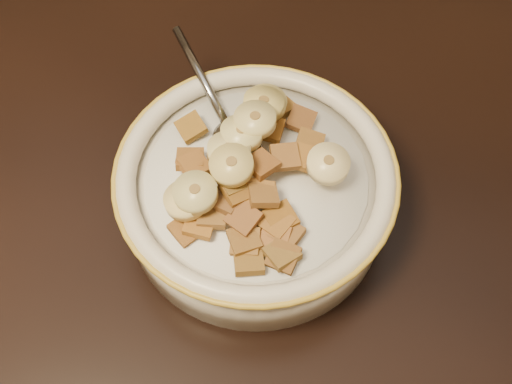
# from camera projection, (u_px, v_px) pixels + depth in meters

# --- Properties ---
(floor) EXTENTS (4.00, 4.50, 0.10)m
(floor) POSITION_uv_depth(u_px,v_px,m) (139.00, 365.00, 1.26)
(floor) COLOR #422816
(floor) RESTS_ON ground
(table) EXTENTS (1.41, 0.92, 0.04)m
(table) POSITION_uv_depth(u_px,v_px,m) (8.00, 120.00, 0.59)
(table) COLOR black
(table) RESTS_ON floor
(cereal_bowl) EXTENTS (0.20, 0.20, 0.05)m
(cereal_bowl) POSITION_uv_depth(u_px,v_px,m) (256.00, 196.00, 0.50)
(cereal_bowl) COLOR silver
(cereal_bowl) RESTS_ON table
(milk) EXTENTS (0.17, 0.17, 0.00)m
(milk) POSITION_uv_depth(u_px,v_px,m) (256.00, 179.00, 0.48)
(milk) COLOR white
(milk) RESTS_ON cereal_bowl
(spoon) EXTENTS (0.06, 0.06, 0.01)m
(spoon) POSITION_uv_depth(u_px,v_px,m) (237.00, 144.00, 0.49)
(spoon) COLOR gray
(spoon) RESTS_ON cereal_bowl
(cereal_square_0) EXTENTS (0.02, 0.02, 0.01)m
(cereal_square_0) POSITION_uv_depth(u_px,v_px,m) (275.00, 239.00, 0.44)
(cereal_square_0) COLOR #98602D
(cereal_square_0) RESTS_ON milk
(cereal_square_1) EXTENTS (0.03, 0.03, 0.01)m
(cereal_square_1) POSITION_uv_depth(u_px,v_px,m) (277.00, 223.00, 0.45)
(cereal_square_1) COLOR #9A6122
(cereal_square_1) RESTS_ON milk
(cereal_square_2) EXTENTS (0.03, 0.03, 0.01)m
(cereal_square_2) POSITION_uv_depth(u_px,v_px,m) (261.00, 164.00, 0.45)
(cereal_square_2) COLOR brown
(cereal_square_2) RESTS_ON milk
(cereal_square_3) EXTENTS (0.02, 0.02, 0.01)m
(cereal_square_3) POSITION_uv_depth(u_px,v_px,m) (199.00, 224.00, 0.45)
(cereal_square_3) COLOR #995318
(cereal_square_3) RESTS_ON milk
(cereal_square_4) EXTENTS (0.03, 0.03, 0.01)m
(cereal_square_4) POSITION_uv_depth(u_px,v_px,m) (282.00, 253.00, 0.43)
(cereal_square_4) COLOR olive
(cereal_square_4) RESTS_ON milk
(cereal_square_5) EXTENTS (0.03, 0.03, 0.01)m
(cereal_square_5) POSITION_uv_depth(u_px,v_px,m) (244.00, 240.00, 0.44)
(cereal_square_5) COLOR olive
(cereal_square_5) RESTS_ON milk
(cereal_square_6) EXTENTS (0.03, 0.03, 0.01)m
(cereal_square_6) POSITION_uv_depth(u_px,v_px,m) (286.00, 234.00, 0.44)
(cereal_square_6) COLOR brown
(cereal_square_6) RESTS_ON milk
(cereal_square_7) EXTENTS (0.03, 0.03, 0.01)m
(cereal_square_7) POSITION_uv_depth(u_px,v_px,m) (280.00, 107.00, 0.50)
(cereal_square_7) COLOR brown
(cereal_square_7) RESTS_ON milk
(cereal_square_8) EXTENTS (0.02, 0.02, 0.01)m
(cereal_square_8) POSITION_uv_depth(u_px,v_px,m) (226.00, 200.00, 0.45)
(cereal_square_8) COLOR brown
(cereal_square_8) RESTS_ON milk
(cereal_square_9) EXTENTS (0.03, 0.03, 0.01)m
(cereal_square_9) POSITION_uv_depth(u_px,v_px,m) (235.00, 183.00, 0.45)
(cereal_square_9) COLOR brown
(cereal_square_9) RESTS_ON milk
(cereal_square_10) EXTENTS (0.02, 0.02, 0.01)m
(cereal_square_10) POSITION_uv_depth(u_px,v_px,m) (307.00, 158.00, 0.47)
(cereal_square_10) COLOR #9B5E28
(cereal_square_10) RESTS_ON milk
(cereal_square_11) EXTENTS (0.03, 0.03, 0.01)m
(cereal_square_11) POSITION_uv_depth(u_px,v_px,m) (187.00, 229.00, 0.45)
(cereal_square_11) COLOR #965C26
(cereal_square_11) RESTS_ON milk
(cereal_square_12) EXTENTS (0.03, 0.03, 0.01)m
(cereal_square_12) POSITION_uv_depth(u_px,v_px,m) (243.00, 218.00, 0.44)
(cereal_square_12) COLOR brown
(cereal_square_12) RESTS_ON milk
(cereal_square_13) EXTENTS (0.02, 0.03, 0.01)m
(cereal_square_13) POSITION_uv_depth(u_px,v_px,m) (190.00, 159.00, 0.47)
(cereal_square_13) COLOR brown
(cereal_square_13) RESTS_ON milk
(cereal_square_14) EXTENTS (0.02, 0.02, 0.01)m
(cereal_square_14) POSITION_uv_depth(u_px,v_px,m) (212.00, 215.00, 0.45)
(cereal_square_14) COLOR brown
(cereal_square_14) RESTS_ON milk
(cereal_square_15) EXTENTS (0.02, 0.02, 0.01)m
(cereal_square_15) POSITION_uv_depth(u_px,v_px,m) (245.00, 242.00, 0.44)
(cereal_square_15) COLOR brown
(cereal_square_15) RESTS_ON milk
(cereal_square_16) EXTENTS (0.02, 0.02, 0.01)m
(cereal_square_16) POSITION_uv_depth(u_px,v_px,m) (283.00, 256.00, 0.43)
(cereal_square_16) COLOR brown
(cereal_square_16) RESTS_ON milk
(cereal_square_17) EXTENTS (0.03, 0.03, 0.01)m
(cereal_square_17) POSITION_uv_depth(u_px,v_px,m) (233.00, 181.00, 0.45)
(cereal_square_17) COLOR olive
(cereal_square_17) RESTS_ON milk
(cereal_square_18) EXTENTS (0.02, 0.02, 0.01)m
(cereal_square_18) POSITION_uv_depth(u_px,v_px,m) (270.00, 129.00, 0.48)
(cereal_square_18) COLOR #995419
(cereal_square_18) RESTS_ON milk
(cereal_square_19) EXTENTS (0.02, 0.02, 0.01)m
(cereal_square_19) POSITION_uv_depth(u_px,v_px,m) (301.00, 120.00, 0.50)
(cereal_square_19) COLOR brown
(cereal_square_19) RESTS_ON milk
(cereal_square_20) EXTENTS (0.03, 0.03, 0.01)m
(cereal_square_20) POSITION_uv_depth(u_px,v_px,m) (194.00, 165.00, 0.47)
(cereal_square_20) COLOR brown
(cereal_square_20) RESTS_ON milk
(cereal_square_21) EXTENTS (0.03, 0.03, 0.01)m
(cereal_square_21) POSITION_uv_depth(u_px,v_px,m) (191.00, 127.00, 0.49)
(cereal_square_21) COLOR #97621C
(cereal_square_21) RESTS_ON milk
(cereal_square_22) EXTENTS (0.03, 0.03, 0.01)m
(cereal_square_22) POSITION_uv_depth(u_px,v_px,m) (230.00, 172.00, 0.45)
(cereal_square_22) COLOR brown
(cereal_square_22) RESTS_ON milk
(cereal_square_23) EXTENTS (0.03, 0.03, 0.01)m
(cereal_square_23) POSITION_uv_depth(u_px,v_px,m) (285.00, 157.00, 0.46)
(cereal_square_23) COLOR brown
(cereal_square_23) RESTS_ON milk
(cereal_square_24) EXTENTS (0.02, 0.02, 0.01)m
(cereal_square_24) POSITION_uv_depth(u_px,v_px,m) (259.00, 194.00, 0.45)
(cereal_square_24) COLOR brown
(cereal_square_24) RESTS_ON milk
(cereal_square_25) EXTENTS (0.03, 0.03, 0.01)m
(cereal_square_25) POSITION_uv_depth(u_px,v_px,m) (281.00, 218.00, 0.45)
(cereal_square_25) COLOR brown
(cereal_square_25) RESTS_ON milk
(cereal_square_26) EXTENTS (0.03, 0.03, 0.01)m
(cereal_square_26) POSITION_uv_depth(u_px,v_px,m) (249.00, 261.00, 0.43)
(cereal_square_26) COLOR brown
(cereal_square_26) RESTS_ON milk
(cereal_square_27) EXTENTS (0.03, 0.03, 0.01)m
(cereal_square_27) POSITION_uv_depth(u_px,v_px,m) (263.00, 195.00, 0.45)
(cereal_square_27) COLOR olive
(cereal_square_27) RESTS_ON milk
(cereal_square_28) EXTENTS (0.02, 0.02, 0.01)m
(cereal_square_28) POSITION_uv_depth(u_px,v_px,m) (310.00, 142.00, 0.48)
(cereal_square_28) COLOR #935D2A
(cereal_square_28) RESTS_ON milk
(cereal_square_29) EXTENTS (0.03, 0.03, 0.01)m
(cereal_square_29) POSITION_uv_depth(u_px,v_px,m) (237.00, 190.00, 0.45)
(cereal_square_29) COLOR brown
(cereal_square_29) RESTS_ON milk
(banana_slice_0) EXTENTS (0.04, 0.04, 0.01)m
(banana_slice_0) POSITION_uv_depth(u_px,v_px,m) (229.00, 151.00, 0.45)
(banana_slice_0) COLOR #F7EDA7
(banana_slice_0) RESTS_ON milk
(banana_slice_1) EXTENTS (0.04, 0.04, 0.01)m
(banana_slice_1) POSITION_uv_depth(u_px,v_px,m) (328.00, 164.00, 0.46)
(banana_slice_1) COLOR #FFE5A3
(banana_slice_1) RESTS_ON milk
(banana_slice_2) EXTENTS (0.04, 0.04, 0.01)m
(banana_slice_2) POSITION_uv_depth(u_px,v_px,m) (195.00, 193.00, 0.44)
(banana_slice_2) COLOR #D0BE7B
(banana_slice_2) RESTS_ON milk
(banana_slice_3) EXTENTS (0.04, 0.04, 0.01)m
(banana_slice_3) POSITION_uv_depth(u_px,v_px,m) (186.00, 200.00, 0.45)
(banana_slice_3) COLOR #FEEC92
(banana_slice_3) RESTS_ON milk
(banana_slice_4) EXTENTS (0.04, 0.04, 0.01)m
(banana_slice_4) POSITION_uv_depth(u_px,v_px,m) (232.00, 165.00, 0.44)
(banana_slice_4) COLOR #CEB878
(banana_slice_4) RESTS_ON milk
(banana_slice_5) EXTENTS (0.04, 0.04, 0.01)m
(banana_slice_5) POSITION_uv_depth(u_px,v_px,m) (264.00, 104.00, 0.48)
(banana_slice_5) COLOR #DECA76
(banana_slice_5) RESTS_ON milk
(banana_slice_6) EXTENTS (0.03, 0.03, 0.01)m
(banana_slice_6) POSITION_uv_depth(u_px,v_px,m) (242.00, 134.00, 0.46)
(banana_slice_6) COLOR beige
(banana_slice_6) RESTS_ON milk
(banana_slice_7) EXTENTS (0.04, 0.04, 0.01)m
(banana_slice_7) POSITION_uv_depth(u_px,v_px,m) (266.00, 103.00, 0.49)
(banana_slice_7) COLOR #E4D980
(banana_slice_7) RESTS_ON milk
(banana_slice_8) EXTENTS (0.04, 0.04, 0.01)m
(banana_slice_8) POSITION_uv_depth(u_px,v_px,m) (255.00, 120.00, 0.46)
(banana_slice_8) COLOR #EFE296
(banana_slice_8) RESTS_ON milk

